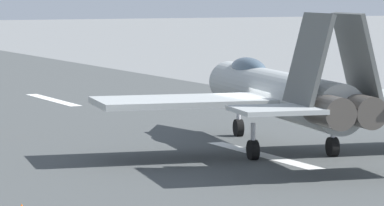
{
  "coord_description": "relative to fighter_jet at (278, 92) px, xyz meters",
  "views": [
    {
      "loc": [
        -38.18,
        21.42,
        6.32
      ],
      "look_at": [
        -0.71,
        3.2,
        2.2
      ],
      "focal_mm": 106.6,
      "sensor_mm": 36.0,
      "label": 1
    }
  ],
  "objects": [
    {
      "name": "ground_plane",
      "position": [
        -0.19,
        0.97,
        -2.37
      ],
      "size": [
        400.0,
        400.0,
        0.0
      ],
      "primitive_type": "plane",
      "color": "slate"
    },
    {
      "name": "runway_strip",
      "position": [
        -0.21,
        0.97,
        -2.36
      ],
      "size": [
        240.0,
        26.0,
        0.02
      ],
      "color": "#424646",
      "rests_on": "ground"
    },
    {
      "name": "fighter_jet",
      "position": [
        0.0,
        0.0,
        0.0
      ],
      "size": [
        17.7,
        15.11,
        5.57
      ],
      "color": "#A0A5A5",
      "rests_on": "ground"
    }
  ]
}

